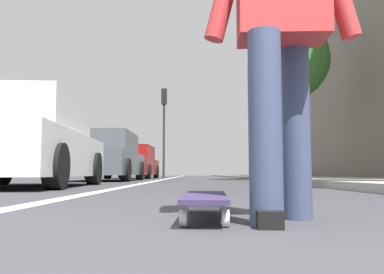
{
  "coord_description": "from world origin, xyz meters",
  "views": [
    {
      "loc": [
        -1.03,
        0.08,
        0.21
      ],
      "look_at": [
        10.33,
        0.13,
        1.24
      ],
      "focal_mm": 38.11,
      "sensor_mm": 36.0,
      "label": 1
    }
  ],
  "objects_px": {
    "skateboard": "(205,199)",
    "street_tree_mid": "(288,61)",
    "parked_car_mid": "(106,158)",
    "parked_car_near": "(24,144)",
    "parked_car_far": "(134,163)",
    "skater_person": "(281,16)",
    "traffic_light": "(164,116)"
  },
  "relations": [
    {
      "from": "skateboard",
      "to": "street_tree_mid",
      "type": "height_order",
      "value": "street_tree_mid"
    },
    {
      "from": "skater_person",
      "to": "street_tree_mid",
      "type": "distance_m",
      "value": 12.24
    },
    {
      "from": "parked_car_far",
      "to": "traffic_light",
      "type": "xyz_separation_m",
      "value": [
        2.3,
        -1.19,
        2.44
      ]
    },
    {
      "from": "skater_person",
      "to": "parked_car_far",
      "type": "bearing_deg",
      "value": 10.67
    },
    {
      "from": "skateboard",
      "to": "skater_person",
      "type": "distance_m",
      "value": 0.92
    },
    {
      "from": "parked_car_mid",
      "to": "street_tree_mid",
      "type": "xyz_separation_m",
      "value": [
        0.84,
        -5.88,
        3.28
      ]
    },
    {
      "from": "street_tree_mid",
      "to": "traffic_light",
      "type": "bearing_deg",
      "value": 32.76
    },
    {
      "from": "parked_car_near",
      "to": "traffic_light",
      "type": "bearing_deg",
      "value": -5.14
    },
    {
      "from": "skateboard",
      "to": "parked_car_near",
      "type": "height_order",
      "value": "parked_car_near"
    },
    {
      "from": "parked_car_near",
      "to": "traffic_light",
      "type": "height_order",
      "value": "traffic_light"
    },
    {
      "from": "parked_car_far",
      "to": "traffic_light",
      "type": "relative_size",
      "value": 0.99
    },
    {
      "from": "parked_car_near",
      "to": "traffic_light",
      "type": "xyz_separation_m",
      "value": [
        14.0,
        -1.26,
        2.43
      ]
    },
    {
      "from": "skater_person",
      "to": "traffic_light",
      "type": "distance_m",
      "value": 19.03
    },
    {
      "from": "parked_car_near",
      "to": "parked_car_far",
      "type": "distance_m",
      "value": 11.7
    },
    {
      "from": "skater_person",
      "to": "parked_car_mid",
      "type": "relative_size",
      "value": 0.36
    },
    {
      "from": "parked_car_far",
      "to": "street_tree_mid",
      "type": "xyz_separation_m",
      "value": [
        -4.98,
        -5.87,
        3.29
      ]
    },
    {
      "from": "skateboard",
      "to": "parked_car_mid",
      "type": "relative_size",
      "value": 0.19
    },
    {
      "from": "skateboard",
      "to": "traffic_light",
      "type": "xyz_separation_m",
      "value": [
        18.66,
        1.58,
        3.05
      ]
    },
    {
      "from": "skater_person",
      "to": "parked_car_mid",
      "type": "xyz_separation_m",
      "value": [
        10.68,
        3.11,
        -0.23
      ]
    },
    {
      "from": "traffic_light",
      "to": "skateboard",
      "type": "bearing_deg",
      "value": -175.16
    },
    {
      "from": "skateboard",
      "to": "parked_car_mid",
      "type": "bearing_deg",
      "value": 14.73
    },
    {
      "from": "skater_person",
      "to": "parked_car_far",
      "type": "distance_m",
      "value": 16.8
    },
    {
      "from": "parked_car_near",
      "to": "street_tree_mid",
      "type": "bearing_deg",
      "value": -41.53
    },
    {
      "from": "parked_car_near",
      "to": "parked_car_mid",
      "type": "height_order",
      "value": "parked_car_mid"
    },
    {
      "from": "parked_car_far",
      "to": "street_tree_mid",
      "type": "distance_m",
      "value": 8.38
    },
    {
      "from": "skater_person",
      "to": "parked_car_near",
      "type": "relative_size",
      "value": 0.39
    },
    {
      "from": "skater_person",
      "to": "parked_car_mid",
      "type": "distance_m",
      "value": 11.12
    },
    {
      "from": "skater_person",
      "to": "parked_car_mid",
      "type": "height_order",
      "value": "skater_person"
    },
    {
      "from": "traffic_light",
      "to": "street_tree_mid",
      "type": "height_order",
      "value": "street_tree_mid"
    },
    {
      "from": "skateboard",
      "to": "parked_car_mid",
      "type": "distance_m",
      "value": 10.9
    },
    {
      "from": "skater_person",
      "to": "street_tree_mid",
      "type": "height_order",
      "value": "street_tree_mid"
    },
    {
      "from": "parked_car_near",
      "to": "parked_car_far",
      "type": "relative_size",
      "value": 0.93
    }
  ]
}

